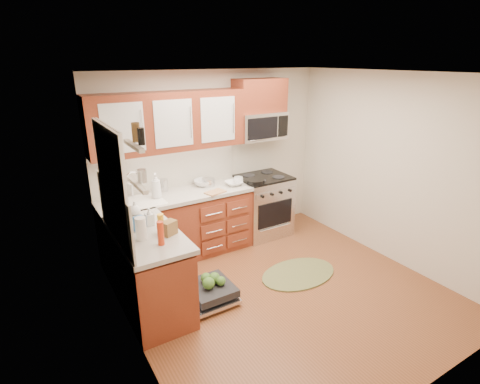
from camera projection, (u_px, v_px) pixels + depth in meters
floor at (283, 291)px, 4.51m from camera, size 3.50×3.50×0.00m
ceiling at (293, 74)px, 3.66m from camera, size 3.50×3.50×0.00m
wall_back at (214, 159)px, 5.49m from camera, size 3.50×0.04×2.50m
wall_front at (439, 265)px, 2.68m from camera, size 3.50×0.04×2.50m
wall_left at (127, 229)px, 3.23m from camera, size 0.04×3.50×2.50m
wall_right at (392, 170)px, 4.94m from camera, size 0.04×3.50×2.50m
base_cabinet_back at (178, 228)px, 5.18m from camera, size 2.05×0.60×0.85m
base_cabinet_left at (149, 274)px, 4.08m from camera, size 0.60×1.25×0.85m
countertop_back at (177, 196)px, 5.01m from camera, size 2.07×0.64×0.05m
countertop_left at (146, 234)px, 3.92m from camera, size 0.64×1.27×0.05m
backsplash_back at (167, 169)px, 5.14m from camera, size 2.05×0.02×0.57m
backsplash_left at (114, 213)px, 3.67m from camera, size 0.02×1.25×0.57m
upper_cabinets at (168, 122)px, 4.78m from camera, size 2.05×0.35×0.75m
cabinet_over_mw at (260, 95)px, 5.38m from camera, size 0.76×0.35×0.47m
range at (263, 205)px, 5.83m from camera, size 0.76×0.64×0.95m
microwave at (260, 126)px, 5.51m from camera, size 0.76×0.38×0.40m
sink at (139, 211)px, 4.77m from camera, size 0.62×0.50×0.26m
dishwasher at (208, 293)px, 4.30m from camera, size 0.70×0.60×0.20m
window at (111, 181)px, 3.54m from camera, size 0.03×1.05×1.05m
window_blind at (110, 146)px, 3.44m from camera, size 0.02×0.96×0.40m
shelf_upper at (134, 146)px, 2.69m from camera, size 0.04×0.40×0.03m
shelf_lower at (137, 185)px, 2.79m from camera, size 0.04×0.40×0.03m
rug at (298, 274)px, 4.84m from camera, size 1.21×0.97×0.02m
skillet at (255, 181)px, 5.37m from camera, size 0.35×0.35×0.05m
stock_pot at (208, 182)px, 5.31m from camera, size 0.21×0.21×0.11m
cutting_board at (215, 192)px, 5.05m from camera, size 0.30×0.23×0.02m
canister at (164, 185)px, 5.09m from camera, size 0.14×0.14×0.17m
paper_towel_roll at (141, 229)px, 3.73m from camera, size 0.14×0.14×0.23m
mustard_bottle at (161, 224)px, 3.87m from camera, size 0.08×0.08×0.21m
red_bottle at (161, 233)px, 3.61m from camera, size 0.08×0.08×0.24m
wooden_box at (169, 228)px, 3.84m from camera, size 0.18×0.16×0.15m
blue_carton at (139, 224)px, 3.93m from camera, size 0.11×0.09×0.16m
bowl_a at (234, 183)px, 5.34m from camera, size 0.26×0.26×0.06m
bowl_b at (204, 183)px, 5.32m from camera, size 0.35×0.35×0.09m
cup at (238, 181)px, 5.38m from camera, size 0.18×0.18×0.11m
soap_bottle_a at (156, 186)px, 4.80m from camera, size 0.17×0.17×0.34m
soap_bottle_b at (149, 217)px, 4.05m from camera, size 0.09×0.09×0.20m
soap_bottle_c at (135, 208)px, 4.33m from camera, size 0.14×0.14×0.16m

